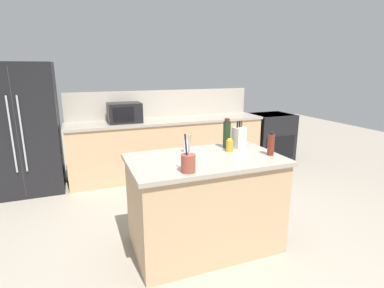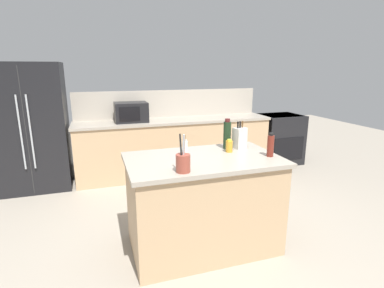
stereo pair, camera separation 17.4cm
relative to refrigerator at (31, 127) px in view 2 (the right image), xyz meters
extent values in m
plane|color=gray|center=(1.86, -2.25, -0.93)|extent=(14.00, 14.00, 0.00)
cube|color=tan|center=(2.16, -0.05, -0.48)|extent=(3.21, 0.62, 0.90)
cube|color=#9E9384|center=(2.16, -0.05, -0.01)|extent=(3.25, 0.66, 0.04)
cube|color=#B2A899|center=(2.16, 0.27, 0.24)|extent=(3.21, 0.03, 0.46)
cube|color=tan|center=(1.86, -2.25, -0.48)|extent=(1.40, 0.82, 0.90)
cube|color=#9E9384|center=(1.86, -2.25, -0.01)|extent=(1.46, 0.88, 0.04)
cube|color=black|center=(0.00, 0.00, 0.00)|extent=(0.99, 0.72, 1.85)
cube|color=#2D2D2D|center=(0.00, -0.36, 0.00)|extent=(0.01, 0.00, 1.76)
cylinder|color=#ADB2B7|center=(-0.06, -0.38, 0.00)|extent=(0.02, 0.02, 1.02)
cylinder|color=#ADB2B7|center=(0.06, -0.38, 0.00)|extent=(0.02, 0.02, 1.02)
cube|color=black|center=(4.20, -0.05, -0.47)|extent=(0.76, 0.64, 0.92)
cube|color=black|center=(4.20, -0.37, -0.58)|extent=(0.61, 0.01, 0.41)
cube|color=black|center=(4.20, -0.05, -0.02)|extent=(0.68, 0.58, 0.02)
cube|color=black|center=(1.45, -0.05, 0.17)|extent=(0.51, 0.38, 0.31)
cube|color=black|center=(1.40, -0.24, 0.17)|extent=(0.31, 0.01, 0.21)
cube|color=beige|center=(2.35, -2.04, 0.12)|extent=(0.15, 0.13, 0.22)
cylinder|color=black|center=(2.31, -2.05, 0.27)|extent=(0.02, 0.02, 0.07)
cylinder|color=black|center=(2.35, -2.04, 0.27)|extent=(0.02, 0.02, 0.07)
cylinder|color=brown|center=(2.38, -2.03, 0.27)|extent=(0.02, 0.02, 0.07)
cylinder|color=brown|center=(1.56, -2.58, 0.09)|extent=(0.12, 0.12, 0.15)
cylinder|color=olive|center=(1.58, -2.57, 0.24)|extent=(0.01, 0.05, 0.18)
cylinder|color=black|center=(1.55, -2.57, 0.24)|extent=(0.01, 0.05, 0.18)
cylinder|color=#B2B2B7|center=(1.57, -2.59, 0.24)|extent=(0.01, 0.03, 0.18)
cylinder|color=maroon|center=(2.49, -2.40, 0.12)|extent=(0.06, 0.06, 0.21)
cylinder|color=black|center=(2.49, -2.40, 0.23)|extent=(0.04, 0.04, 0.02)
cylinder|color=gold|center=(2.18, -2.14, 0.07)|extent=(0.07, 0.07, 0.12)
cylinder|color=gold|center=(2.18, -2.14, 0.14)|extent=(0.05, 0.05, 0.02)
cylinder|color=black|center=(2.21, -2.01, 0.16)|extent=(0.08, 0.08, 0.29)
cylinder|color=#4C1919|center=(2.21, -2.01, 0.32)|extent=(0.05, 0.05, 0.03)
cylinder|color=silver|center=(1.75, -2.00, 0.07)|extent=(0.05, 0.05, 0.11)
cylinder|color=#B2B2B7|center=(1.75, -2.00, 0.14)|extent=(0.03, 0.03, 0.02)
camera|label=1|loc=(0.75, -4.75, 0.85)|focal=28.00mm
camera|label=2|loc=(0.91, -4.81, 0.85)|focal=28.00mm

